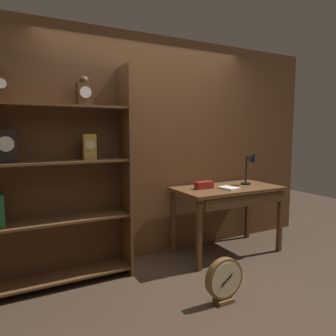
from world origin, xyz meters
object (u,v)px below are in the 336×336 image
Objects in this scene: toolbox_small at (204,185)px; round_clock_large at (224,280)px; workbench at (229,195)px; desk_lamp at (251,161)px; open_repair_manual at (229,188)px; bookshelf at (46,177)px.

round_clock_large is at bearing -114.63° from toolbox_small.
workbench is 1.29m from round_clock_large.
desk_lamp is 0.55m from open_repair_manual.
bookshelf is 1.66× the size of workbench.
round_clock_large is at bearing -140.63° from desk_lamp.
workbench is at bearing -4.24° from bookshelf.
round_clock_large is (-0.69, -0.81, -0.62)m from open_repair_manual.
bookshelf is at bearing 140.71° from round_clock_large.
toolbox_small reaches higher than workbench.
toolbox_small is (-0.31, 0.07, 0.14)m from workbench.
workbench is at bearing 49.90° from round_clock_large.
bookshelf is 9.98× the size of toolbox_small.
toolbox_small reaches higher than round_clock_large.
open_repair_manual is at bearing -7.14° from bookshelf.
bookshelf is 2.44m from desk_lamp.
desk_lamp is 2.05× the size of toolbox_small.
workbench is 2.93× the size of desk_lamp.
bookshelf is 5.33× the size of round_clock_large.
desk_lamp is at bearing 7.87° from open_repair_manual.
round_clock_large is (-0.76, -0.90, -0.52)m from workbench.
bookshelf is 9.81× the size of open_repair_manual.
toolbox_small is at bearing 65.37° from round_clock_large.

